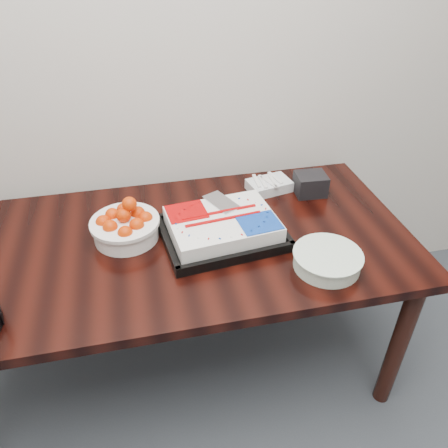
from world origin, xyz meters
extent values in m
plane|color=beige|center=(0.00, 2.50, 1.35)|extent=(5.00, 0.00, 5.00)
cube|color=black|center=(0.00, 2.00, 0.73)|extent=(1.80, 0.90, 0.04)
cylinder|color=black|center=(-0.82, 2.37, 0.35)|extent=(0.07, 0.07, 0.71)
cylinder|color=black|center=(0.82, 1.63, 0.35)|extent=(0.07, 0.07, 0.71)
cylinder|color=black|center=(0.82, 2.37, 0.35)|extent=(0.07, 0.07, 0.71)
cube|color=black|center=(0.17, 1.98, 0.76)|extent=(0.49, 0.41, 0.02)
cube|color=white|center=(0.17, 1.98, 0.80)|extent=(0.43, 0.34, 0.07)
cube|color=#A10304|center=(0.05, 2.06, 0.84)|extent=(0.16, 0.15, 0.00)
cube|color=#0D3696|center=(0.29, 1.91, 0.84)|extent=(0.16, 0.15, 0.00)
cube|color=silver|center=(0.20, 2.08, 0.84)|extent=(0.14, 0.18, 0.00)
cylinder|color=white|center=(-0.20, 2.06, 0.79)|extent=(0.25, 0.25, 0.08)
cylinder|color=white|center=(-0.20, 2.06, 0.82)|extent=(0.26, 0.26, 0.01)
cylinder|color=white|center=(0.49, 1.73, 0.78)|extent=(0.24, 0.24, 0.05)
cylinder|color=white|center=(0.49, 1.73, 0.81)|extent=(0.25, 0.25, 0.01)
cube|color=silver|center=(0.45, 2.28, 0.77)|extent=(0.21, 0.16, 0.05)
cube|color=black|center=(0.62, 2.21, 0.80)|extent=(0.14, 0.12, 0.09)
camera|label=1|loc=(-0.12, 0.66, 1.78)|focal=35.00mm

